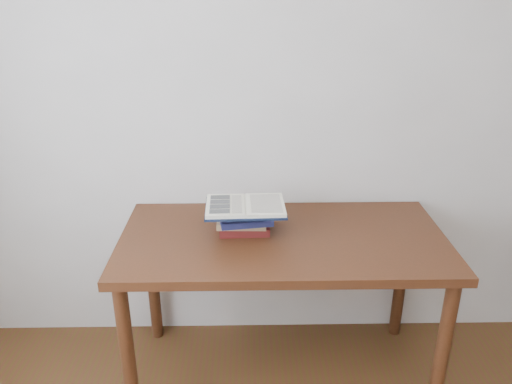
{
  "coord_description": "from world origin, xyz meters",
  "views": [
    {
      "loc": [
        -0.2,
        -0.56,
        1.8
      ],
      "look_at": [
        -0.16,
        1.33,
        1.0
      ],
      "focal_mm": 35.0,
      "sensor_mm": 36.0,
      "label": 1
    }
  ],
  "objects": [
    {
      "name": "room_shell",
      "position": [
        -0.08,
        0.01,
        1.63
      ],
      "size": [
        3.54,
        3.54,
        2.62
      ],
      "color": "silver",
      "rests_on": "ground"
    },
    {
      "name": "desk",
      "position": [
        -0.04,
        1.38,
        0.67
      ],
      "size": [
        1.43,
        0.71,
        0.77
      ],
      "color": "#452011",
      "rests_on": "ground"
    },
    {
      "name": "book_stack",
      "position": [
        -0.22,
        1.43,
        0.83
      ],
      "size": [
        0.26,
        0.2,
        0.13
      ],
      "color": "maroon",
      "rests_on": "desk"
    },
    {
      "name": "open_book",
      "position": [
        -0.21,
        1.39,
        0.9
      ],
      "size": [
        0.35,
        0.25,
        0.03
      ],
      "rotation": [
        0.0,
        0.0,
        0.03
      ],
      "color": "black",
      "rests_on": "book_stack"
    }
  ]
}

